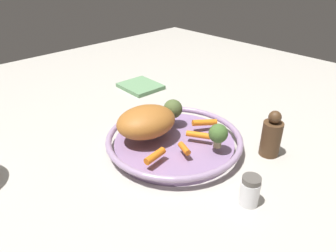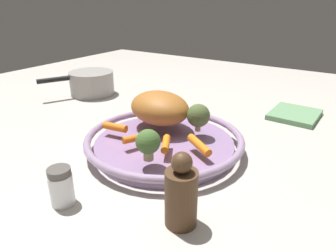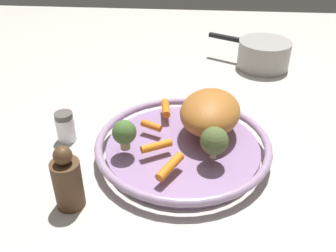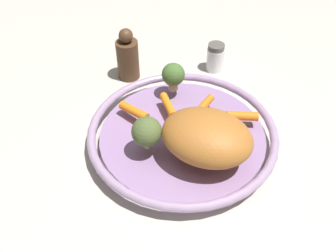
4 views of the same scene
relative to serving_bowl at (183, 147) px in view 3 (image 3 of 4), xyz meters
The scene contains 12 objects.
ground_plane 0.02m from the serving_bowl, ahead, with size 2.05×2.05×0.00m, color #B7B2A8.
serving_bowl is the anchor object (origin of this frame).
roast_chicken_piece 0.09m from the serving_bowl, 137.27° to the right, with size 0.15×0.12×0.08m, color #A86429.
baby_carrot_right 0.07m from the serving_bowl, 36.93° to the left, with size 0.02×0.02×0.06m, color orange.
baby_carrot_back 0.08m from the serving_bowl, 26.50° to the right, with size 0.01×0.01×0.04m, color orange.
baby_carrot_near_rim 0.10m from the serving_bowl, 79.07° to the left, with size 0.02×0.02×0.07m, color orange.
baby_carrot_center 0.12m from the serving_bowl, 67.43° to the right, with size 0.02×0.02×0.06m, color orange.
broccoli_floret_small 0.13m from the serving_bowl, 19.26° to the left, with size 0.05×0.05×0.06m.
broccoli_floret_mid 0.10m from the serving_bowl, 138.05° to the left, with size 0.05×0.05×0.06m.
salt_shaker 0.25m from the serving_bowl, ahead, with size 0.04×0.04×0.07m.
pepper_mill 0.24m from the serving_bowl, 39.90° to the left, with size 0.05×0.05×0.12m.
saucepan 0.50m from the serving_bowl, 115.37° to the right, with size 0.24×0.16×0.08m.
Camera 3 is at (-0.02, 0.61, 0.47)m, focal length 40.47 mm.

